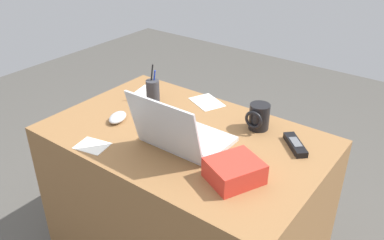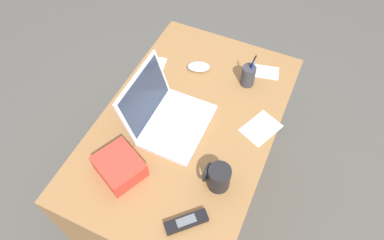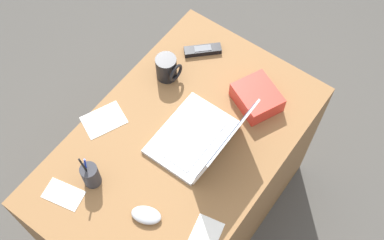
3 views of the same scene
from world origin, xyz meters
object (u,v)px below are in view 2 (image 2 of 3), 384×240
Objects in this scene: coffee_mug_white at (218,177)px; snack_bag at (120,166)px; laptop at (167,116)px; cordless_phone at (186,222)px; pen_holder at (248,75)px; computer_mouse at (199,67)px.

snack_bag is (-0.11, 0.36, -0.02)m from coffee_mug_white.
coffee_mug_white is (-0.17, -0.30, 0.01)m from laptop.
pen_holder is at bearing 1.75° from cordless_phone.
pen_holder is (0.71, 0.02, 0.04)m from cordless_phone.
coffee_mug_white is 0.53m from pen_holder.
laptop is 0.35m from coffee_mug_white.
computer_mouse is 0.24m from pen_holder.
snack_bag is at bearing 106.32° from coffee_mug_white.
coffee_mug_white is at bearing -171.06° from computer_mouse.
coffee_mug_white reaches higher than cordless_phone.
computer_mouse is at bearing 92.32° from pen_holder.
laptop is 1.87× the size of snack_bag.
laptop reaches higher than computer_mouse.
cordless_phone is at bearing -144.74° from laptop.
cordless_phone is 0.81× the size of pen_holder.
computer_mouse is 0.61× the size of pen_holder.
snack_bag is (-0.63, 0.30, -0.02)m from pen_holder.
snack_bag is (0.08, 0.32, 0.03)m from cordless_phone.
coffee_mug_white is 0.77× the size of cordless_phone.
computer_mouse is 0.75m from cordless_phone.
coffee_mug_white reaches higher than snack_bag.
coffee_mug_white is at bearing -120.32° from laptop.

